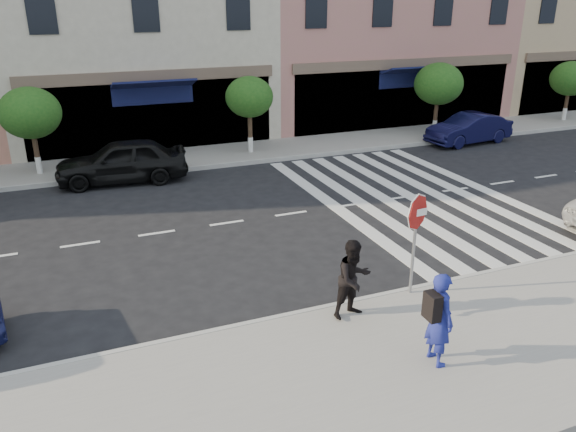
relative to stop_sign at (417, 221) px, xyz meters
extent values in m
plane|color=black|center=(-2.44, 1.67, -1.80)|extent=(120.00, 120.00, 0.00)
cube|color=gray|center=(-2.44, -2.08, -1.73)|extent=(60.00, 4.50, 0.15)
cube|color=gray|center=(-2.44, 12.67, -1.73)|extent=(60.00, 3.00, 0.15)
cube|color=beige|center=(-2.94, 18.67, 3.70)|extent=(11.00, 9.00, 11.00)
cylinder|color=#473323|center=(-7.44, 12.47, -0.86)|extent=(0.18, 0.18, 1.60)
cylinder|color=silver|center=(-7.44, 12.47, -1.35)|extent=(0.20, 0.20, 0.60)
ellipsoid|color=#1C4B15|center=(-7.44, 12.47, 0.52)|extent=(2.10, 2.10, 1.79)
cylinder|color=#473323|center=(0.56, 12.47, -0.80)|extent=(0.18, 0.18, 1.71)
cylinder|color=silver|center=(0.56, 12.47, -1.35)|extent=(0.20, 0.20, 0.60)
ellipsoid|color=#1C4B15|center=(0.56, 12.47, 0.57)|extent=(1.90, 1.90, 1.62)
cylinder|color=#473323|center=(9.56, 12.47, -0.83)|extent=(0.18, 0.18, 1.65)
cylinder|color=silver|center=(9.56, 12.47, -1.35)|extent=(0.20, 0.20, 0.60)
ellipsoid|color=#1C4B15|center=(9.56, 12.47, 0.60)|extent=(2.20, 2.20, 1.87)
cylinder|color=#473323|center=(17.56, 12.47, -0.88)|extent=(0.18, 0.18, 1.54)
cylinder|color=silver|center=(17.56, 12.47, -1.35)|extent=(0.20, 0.20, 0.60)
ellipsoid|color=#1C4B15|center=(17.56, 12.47, 0.44)|extent=(2.00, 2.00, 1.70)
cylinder|color=gray|center=(0.00, 0.02, -0.63)|extent=(0.07, 0.07, 2.04)
cylinder|color=white|center=(0.00, 0.01, 0.20)|extent=(0.80, 0.09, 0.80)
cylinder|color=#9E1411|center=(0.00, -0.01, 0.20)|extent=(0.74, 0.10, 0.74)
cube|color=white|center=(0.00, -0.04, 0.20)|extent=(0.42, 0.06, 0.15)
imported|color=navy|center=(-0.97, -2.22, -0.80)|extent=(0.42, 0.63, 1.70)
imported|color=black|center=(-1.59, -0.33, -0.85)|extent=(0.89, 0.75, 1.61)
imported|color=black|center=(-4.72, 10.77, -1.05)|extent=(4.58, 2.18, 1.51)
imported|color=black|center=(10.13, 10.77, -1.15)|extent=(4.10, 1.79, 1.31)
camera|label=1|loc=(-6.42, -8.85, 4.28)|focal=35.00mm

